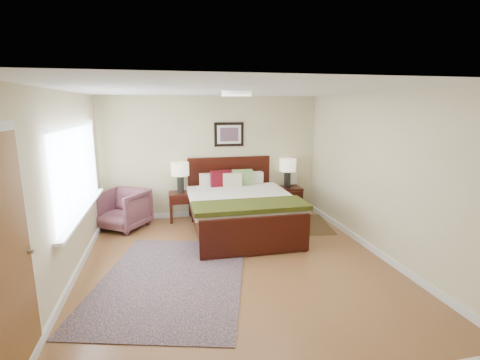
% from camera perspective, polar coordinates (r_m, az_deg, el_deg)
% --- Properties ---
extents(floor, '(5.00, 5.00, 0.00)m').
position_cam_1_polar(floor, '(5.28, -0.52, -13.73)').
color(floor, brown).
rests_on(floor, ground).
extents(back_wall, '(4.50, 0.04, 2.50)m').
position_cam_1_polar(back_wall, '(7.30, -4.54, 3.76)').
color(back_wall, beige).
rests_on(back_wall, ground).
extents(front_wall, '(4.50, 0.04, 2.50)m').
position_cam_1_polar(front_wall, '(2.59, 11.03, -12.09)').
color(front_wall, beige).
rests_on(front_wall, ground).
extents(left_wall, '(0.04, 5.00, 2.50)m').
position_cam_1_polar(left_wall, '(4.95, -27.00, -1.52)').
color(left_wall, beige).
rests_on(left_wall, ground).
extents(right_wall, '(0.04, 5.00, 2.50)m').
position_cam_1_polar(right_wall, '(5.76, 21.96, 0.68)').
color(right_wall, beige).
rests_on(right_wall, ground).
extents(ceiling, '(4.50, 5.00, 0.02)m').
position_cam_1_polar(ceiling, '(4.76, -0.58, 14.48)').
color(ceiling, white).
rests_on(ceiling, back_wall).
extents(window, '(0.11, 2.72, 1.32)m').
position_cam_1_polar(window, '(5.58, -24.83, 1.41)').
color(window, silver).
rests_on(window, left_wall).
extents(door, '(0.06, 1.00, 2.18)m').
position_cam_1_polar(door, '(3.40, -33.76, -11.22)').
color(door, silver).
rests_on(door, ground).
extents(ceil_fixture, '(0.44, 0.44, 0.08)m').
position_cam_1_polar(ceil_fixture, '(4.76, -0.57, 14.06)').
color(ceil_fixture, white).
rests_on(ceil_fixture, ceiling).
extents(bed, '(1.87, 2.28, 1.23)m').
position_cam_1_polar(bed, '(6.41, 0.03, -3.62)').
color(bed, '#350F08').
rests_on(bed, ground).
extents(wall_art, '(0.62, 0.05, 0.50)m').
position_cam_1_polar(wall_art, '(7.27, -1.81, 7.48)').
color(wall_art, black).
rests_on(wall_art, back_wall).
extents(nightstand_left, '(0.49, 0.44, 0.58)m').
position_cam_1_polar(nightstand_left, '(7.16, -9.63, -3.01)').
color(nightstand_left, '#350F08').
rests_on(nightstand_left, ground).
extents(nightstand_right, '(0.58, 0.44, 0.58)m').
position_cam_1_polar(nightstand_right, '(7.62, 7.74, -2.77)').
color(nightstand_right, '#350F08').
rests_on(nightstand_right, ground).
extents(lamp_left, '(0.35, 0.35, 0.61)m').
position_cam_1_polar(lamp_left, '(7.05, -9.79, 1.39)').
color(lamp_left, black).
rests_on(lamp_left, nightstand_left).
extents(lamp_right, '(0.35, 0.35, 0.61)m').
position_cam_1_polar(lamp_right, '(7.50, 7.84, 2.06)').
color(lamp_right, black).
rests_on(lamp_right, nightstand_right).
extents(armchair, '(1.12, 1.13, 0.75)m').
position_cam_1_polar(armchair, '(6.98, -18.68, -4.60)').
color(armchair, brown).
rests_on(armchair, ground).
extents(rug_persian, '(2.51, 3.06, 0.01)m').
position_cam_1_polar(rug_persian, '(4.98, -11.11, -15.62)').
color(rug_persian, '#0B1B3A').
rests_on(rug_persian, ground).
extents(rug_navy, '(0.97, 1.30, 0.01)m').
position_cam_1_polar(rug_navy, '(7.05, 11.08, -7.14)').
color(rug_navy, black).
rests_on(rug_navy, ground).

